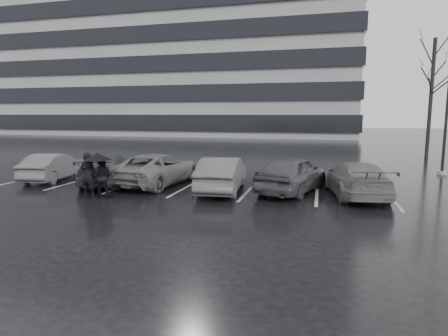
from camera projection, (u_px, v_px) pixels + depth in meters
ground at (222, 201)px, 13.85m from camera, size 160.00×160.00×0.00m
office_building at (169, 47)px, 63.25m from camera, size 61.00×26.00×29.00m
car_main at (292, 174)px, 15.43m from camera, size 3.02×4.84×1.54m
car_west_a at (222, 174)px, 15.57m from camera, size 1.93×4.50×1.44m
car_west_b at (157, 169)px, 17.12m from camera, size 2.83×5.31×1.42m
car_west_c at (109, 169)px, 17.35m from camera, size 3.17×5.01×1.35m
car_west_d at (53, 167)px, 18.23m from camera, size 2.09×4.18×1.32m
car_east at (355, 179)px, 14.70m from camera, size 2.70×4.94×1.36m
pedestrian_left at (88, 175)px, 14.50m from camera, size 0.67×0.46×1.75m
pedestrian_right at (102, 177)px, 14.46m from camera, size 0.89×0.75×1.61m
umbrella at (98, 157)px, 14.24m from camera, size 1.04×1.04×1.76m
lamp_post at (448, 101)px, 19.39m from camera, size 0.46×0.46×8.48m
stall_stripes at (219, 187)px, 16.44m from camera, size 19.72×5.00×0.00m
tree_north at (431, 99)px, 26.79m from camera, size 0.26×0.26×8.50m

